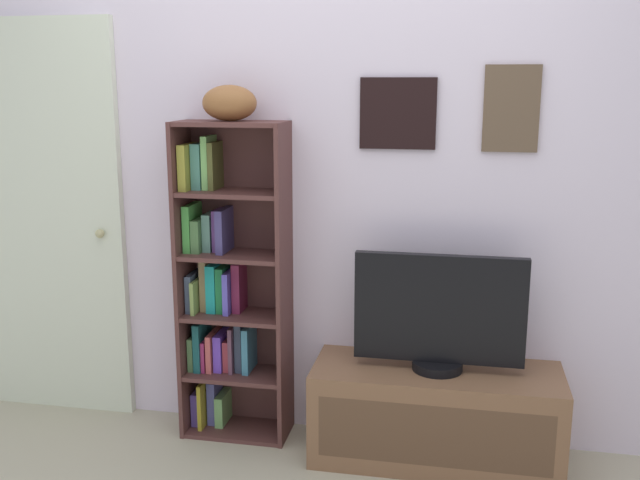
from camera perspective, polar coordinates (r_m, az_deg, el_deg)
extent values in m
cube|color=silver|center=(3.33, 0.48, 3.77)|extent=(4.80, 0.06, 2.32)
cube|color=black|center=(3.21, 6.20, 9.94)|extent=(0.33, 0.02, 0.31)
cube|color=#8FA5A6|center=(3.20, 6.19, 9.93)|extent=(0.28, 0.01, 0.26)
cube|color=brown|center=(3.20, 14.93, 10.02)|extent=(0.23, 0.02, 0.37)
cube|color=gray|center=(3.19, 14.93, 10.02)|extent=(0.18, 0.01, 0.32)
cube|color=#522F2C|center=(3.44, -10.62, -3.20)|extent=(0.02, 0.26, 1.49)
cube|color=#522F2C|center=(3.30, -2.82, -3.69)|extent=(0.02, 0.26, 1.49)
cube|color=#522F2C|center=(3.47, -6.18, -2.91)|extent=(0.50, 0.01, 1.49)
cube|color=#522F2C|center=(3.63, -6.50, -14.67)|extent=(0.46, 0.25, 0.02)
cube|color=#522F2C|center=(3.51, -6.62, -10.46)|extent=(0.46, 0.25, 0.02)
cube|color=#522F2C|center=(3.41, -6.74, -5.96)|extent=(0.46, 0.25, 0.02)
cube|color=#522F2C|center=(3.33, -6.86, -1.22)|extent=(0.46, 0.25, 0.02)
cube|color=#522F2C|center=(3.27, -7.00, 3.72)|extent=(0.46, 0.25, 0.02)
cube|color=#522F2C|center=(3.24, -7.14, 9.15)|extent=(0.46, 0.25, 0.02)
cube|color=#5A45A1|center=(3.69, -9.44, -12.75)|extent=(0.04, 0.16, 0.16)
cube|color=#A79625|center=(3.65, -9.04, -12.48)|extent=(0.02, 0.19, 0.23)
cube|color=#565AA6|center=(3.66, -8.31, -12.42)|extent=(0.04, 0.13, 0.22)
cube|color=#6EA65D|center=(3.66, -7.68, -13.02)|extent=(0.04, 0.15, 0.15)
cube|color=#4E7746|center=(3.57, -9.78, -8.58)|extent=(0.03, 0.18, 0.16)
cube|color=#185356|center=(3.54, -9.30, -8.10)|extent=(0.03, 0.18, 0.24)
cube|color=#8E2555|center=(3.55, -8.83, -8.78)|extent=(0.02, 0.18, 0.15)
cube|color=#C15553|center=(3.53, -8.40, -8.57)|extent=(0.03, 0.18, 0.18)
cube|color=#6740CB|center=(3.53, -7.76, -8.61)|extent=(0.04, 0.16, 0.18)
cube|color=#A23743|center=(3.53, -7.13, -8.85)|extent=(0.03, 0.15, 0.15)
cube|color=#5E3B4F|center=(3.50, -6.76, -8.39)|extent=(0.02, 0.17, 0.22)
cube|color=#333B50|center=(3.50, -6.21, -8.27)|extent=(0.03, 0.14, 0.24)
cube|color=teal|center=(3.48, -5.63, -8.48)|extent=(0.03, 0.16, 0.22)
cube|color=#465872|center=(3.47, -9.93, -3.98)|extent=(0.03, 0.18, 0.18)
cube|color=#85A350|center=(3.46, -9.57, -4.24)|extent=(0.02, 0.20, 0.16)
cube|color=#957D52|center=(3.46, -8.92, -3.43)|extent=(0.03, 0.14, 0.25)
cube|color=teal|center=(3.44, -8.31, -3.65)|extent=(0.04, 0.15, 0.23)
cube|color=#1D763D|center=(3.43, -7.62, -3.78)|extent=(0.04, 0.15, 0.22)
cube|color=#5B52CA|center=(3.41, -7.11, -4.01)|extent=(0.03, 0.17, 0.20)
cube|color=maroon|center=(3.42, -6.41, -3.67)|extent=(0.04, 0.13, 0.23)
cube|color=green|center=(3.40, -10.08, 1.02)|extent=(0.03, 0.17, 0.22)
cube|color=#4A7743|center=(3.39, -9.42, 0.46)|extent=(0.04, 0.17, 0.15)
cube|color=slate|center=(3.39, -8.66, 0.68)|extent=(0.04, 0.14, 0.18)
cube|color=#583374|center=(3.38, -8.05, 0.82)|extent=(0.02, 0.13, 0.19)
cube|color=#453E77|center=(3.35, -7.59, 0.79)|extent=(0.03, 0.17, 0.20)
cube|color=#9A9935|center=(3.34, -10.33, 5.76)|extent=(0.04, 0.20, 0.21)
cube|color=#498A7B|center=(3.35, -9.45, 5.82)|extent=(0.04, 0.15, 0.21)
cube|color=#7EC668|center=(3.34, -8.77, 6.11)|extent=(0.03, 0.14, 0.24)
cube|color=#4D5125|center=(3.32, -8.29, 5.86)|extent=(0.03, 0.15, 0.21)
ellipsoid|color=brown|center=(3.24, -7.18, 10.72)|extent=(0.26, 0.19, 0.16)
cube|color=brown|center=(3.33, 9.14, -13.51)|extent=(1.09, 0.41, 0.43)
cube|color=brown|center=(3.15, 8.99, -15.09)|extent=(0.98, 0.01, 0.27)
cylinder|color=black|center=(3.23, 9.28, -9.77)|extent=(0.22, 0.22, 0.04)
cube|color=black|center=(3.14, 9.45, -5.41)|extent=(0.73, 0.04, 0.48)
cube|color=#32343F|center=(3.13, 9.44, -5.47)|extent=(0.69, 0.01, 0.44)
cube|color=silver|center=(3.83, -21.07, 1.38)|extent=(0.85, 0.04, 1.96)
cube|color=beige|center=(3.77, -21.66, 7.19)|extent=(0.54, 0.01, 0.71)
cube|color=beige|center=(3.92, -20.70, -4.86)|extent=(0.54, 0.01, 0.71)
sphere|color=tan|center=(3.64, -17.06, 0.49)|extent=(0.04, 0.04, 0.04)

